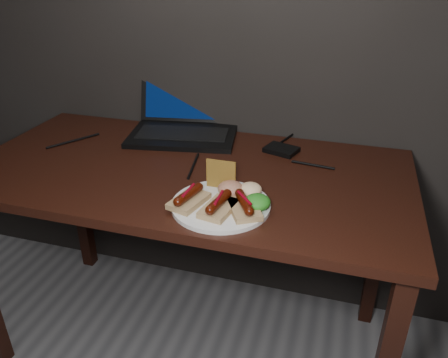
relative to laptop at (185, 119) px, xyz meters
The scene contains 12 objects.
desk 0.34m from the laptop, 68.93° to the right, with size 1.40×0.70×0.75m.
laptop is the anchor object (origin of this frame).
hard_drive 0.39m from the laptop, 11.95° to the right, with size 0.11×0.08×0.02m, color black.
desk_cables 0.21m from the laptop, 47.28° to the right, with size 0.98×0.48×0.01m.
plate 0.57m from the laptop, 59.60° to the right, with size 0.27×0.27×0.01m, color silver.
bread_sausage_left 0.56m from the laptop, 68.27° to the right, with size 0.10×0.13×0.04m.
bread_sausage_center 0.61m from the laptop, 60.99° to the right, with size 0.09×0.13×0.04m.
bread_sausage_right 0.63m from the laptop, 55.15° to the right, with size 0.12×0.13×0.04m.
crispbread 0.48m from the laptop, 57.10° to the right, with size 0.09×0.01×0.09m, color #B08430.
salad_greens 0.62m from the laptop, 51.65° to the right, with size 0.07×0.07×0.04m, color #1B6013.
salsa_mound 0.53m from the laptop, 55.66° to the right, with size 0.07×0.07×0.04m, color maroon.
coleslaw_mound 0.55m from the laptop, 50.27° to the right, with size 0.06×0.06×0.04m, color silver.
Camera 1 is at (0.47, 0.22, 1.36)m, focal length 35.00 mm.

